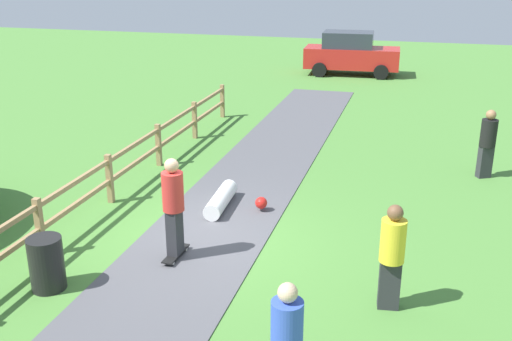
# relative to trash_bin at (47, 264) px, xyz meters

# --- Properties ---
(ground_plane) EXTENTS (60.00, 60.00, 0.00)m
(ground_plane) POSITION_rel_trash_bin_xyz_m (1.80, 2.29, -0.45)
(ground_plane) COLOR #4C8438
(asphalt_path) EXTENTS (2.40, 28.00, 0.02)m
(asphalt_path) POSITION_rel_trash_bin_xyz_m (1.80, 2.29, -0.44)
(asphalt_path) COLOR #515156
(asphalt_path) RESTS_ON ground_plane
(wooden_fence) EXTENTS (0.12, 18.12, 1.10)m
(wooden_fence) POSITION_rel_trash_bin_xyz_m (-0.80, 2.29, 0.22)
(wooden_fence) COLOR #997A51
(wooden_fence) RESTS_ON ground_plane
(trash_bin) EXTENTS (0.56, 0.56, 0.90)m
(trash_bin) POSITION_rel_trash_bin_xyz_m (0.00, 0.00, 0.00)
(trash_bin) COLOR black
(trash_bin) RESTS_ON ground_plane
(skater_riding) EXTENTS (0.39, 0.81, 1.87)m
(skater_riding) POSITION_rel_trash_bin_xyz_m (1.59, 1.52, 0.62)
(skater_riding) COLOR black
(skater_riding) RESTS_ON asphalt_path
(skater_fallen) EXTENTS (1.24, 1.55, 0.36)m
(skater_fallen) POSITION_rel_trash_bin_xyz_m (1.72, 3.90, -0.25)
(skater_fallen) COLOR white
(skater_fallen) RESTS_ON asphalt_path
(bystander_yellow) EXTENTS (0.43, 0.43, 1.71)m
(bystander_yellow) POSITION_rel_trash_bin_xyz_m (5.38, 0.91, 0.49)
(bystander_yellow) COLOR #2D2D33
(bystander_yellow) RESTS_ON ground_plane
(bystander_black) EXTENTS (0.51, 0.51, 1.70)m
(bystander_black) POSITION_rel_trash_bin_xyz_m (7.23, 7.46, 0.48)
(bystander_black) COLOR #2D2D33
(bystander_black) RESTS_ON ground_plane
(bystander_blue) EXTENTS (0.54, 0.54, 1.68)m
(bystander_blue) POSITION_rel_trash_bin_xyz_m (4.34, -1.63, 0.47)
(bystander_blue) COLOR #2D2D33
(bystander_blue) RESTS_ON ground_plane
(parked_car_red) EXTENTS (4.29, 2.18, 1.92)m
(parked_car_red) POSITION_rel_trash_bin_xyz_m (2.35, 20.15, 0.51)
(parked_car_red) COLOR red
(parked_car_red) RESTS_ON ground_plane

